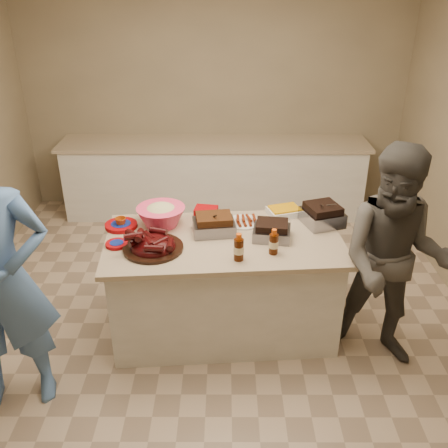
{
  "coord_description": "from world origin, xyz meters",
  "views": [
    {
      "loc": [
        0.13,
        -3.4,
        2.7
      ],
      "look_at": [
        0.12,
        -0.0,
        0.96
      ],
      "focal_mm": 40.0,
      "sensor_mm": 36.0,
      "label": 1
    }
  ],
  "objects_px": {
    "bbq_bottle_a": "(239,260)",
    "bbq_bottle_b": "(273,253)",
    "guest_gray": "(377,354)",
    "plastic_cup": "(121,227)",
    "guest_blue": "(26,392)",
    "rib_platter": "(153,249)",
    "roasting_pan": "(321,224)",
    "coleslaw_bowl": "(162,225)",
    "mustard_bottle": "(200,228)",
    "island": "(224,327)"
  },
  "relations": [
    {
      "from": "bbq_bottle_a",
      "to": "bbq_bottle_b",
      "type": "relative_size",
      "value": 1.06
    },
    {
      "from": "bbq_bottle_b",
      "to": "guest_gray",
      "type": "height_order",
      "value": "bbq_bottle_b"
    },
    {
      "from": "bbq_bottle_b",
      "to": "plastic_cup",
      "type": "bearing_deg",
      "value": 161.0
    },
    {
      "from": "guest_blue",
      "to": "rib_platter",
      "type": "bearing_deg",
      "value": 20.53
    },
    {
      "from": "rib_platter",
      "to": "guest_gray",
      "type": "xyz_separation_m",
      "value": [
        1.73,
        -0.16,
        -0.86
      ]
    },
    {
      "from": "roasting_pan",
      "to": "coleslaw_bowl",
      "type": "height_order",
      "value": "coleslaw_bowl"
    },
    {
      "from": "coleslaw_bowl",
      "to": "mustard_bottle",
      "type": "distance_m",
      "value": 0.31
    },
    {
      "from": "roasting_pan",
      "to": "plastic_cup",
      "type": "distance_m",
      "value": 1.62
    },
    {
      "from": "rib_platter",
      "to": "coleslaw_bowl",
      "type": "height_order",
      "value": "coleslaw_bowl"
    },
    {
      "from": "bbq_bottle_b",
      "to": "guest_blue",
      "type": "bearing_deg",
      "value": -164.11
    },
    {
      "from": "roasting_pan",
      "to": "bbq_bottle_b",
      "type": "xyz_separation_m",
      "value": [
        -0.43,
        -0.47,
        0.0
      ]
    },
    {
      "from": "bbq_bottle_a",
      "to": "bbq_bottle_b",
      "type": "height_order",
      "value": "bbq_bottle_a"
    },
    {
      "from": "bbq_bottle_a",
      "to": "plastic_cup",
      "type": "xyz_separation_m",
      "value": [
        -0.93,
        0.49,
        0.0
      ]
    },
    {
      "from": "roasting_pan",
      "to": "mustard_bottle",
      "type": "distance_m",
      "value": 0.99
    },
    {
      "from": "bbq_bottle_a",
      "to": "guest_blue",
      "type": "distance_m",
      "value": 1.8
    },
    {
      "from": "plastic_cup",
      "to": "guest_blue",
      "type": "bearing_deg",
      "value": -123.11
    },
    {
      "from": "coleslaw_bowl",
      "to": "roasting_pan",
      "type": "bearing_deg",
      "value": 1.24
    },
    {
      "from": "roasting_pan",
      "to": "guest_blue",
      "type": "xyz_separation_m",
      "value": [
        -2.21,
        -0.98,
        -0.86
      ]
    },
    {
      "from": "island",
      "to": "bbq_bottle_b",
      "type": "bearing_deg",
      "value": -35.95
    },
    {
      "from": "coleslaw_bowl",
      "to": "guest_gray",
      "type": "bearing_deg",
      "value": -17.79
    },
    {
      "from": "roasting_pan",
      "to": "guest_blue",
      "type": "height_order",
      "value": "roasting_pan"
    },
    {
      "from": "bbq_bottle_b",
      "to": "mustard_bottle",
      "type": "relative_size",
      "value": 1.6
    },
    {
      "from": "guest_blue",
      "to": "island",
      "type": "bearing_deg",
      "value": 15.65
    },
    {
      "from": "island",
      "to": "rib_platter",
      "type": "distance_m",
      "value": 1.02
    },
    {
      "from": "bbq_bottle_b",
      "to": "plastic_cup",
      "type": "relative_size",
      "value": 2.19
    },
    {
      "from": "island",
      "to": "roasting_pan",
      "type": "bearing_deg",
      "value": 13.43
    },
    {
      "from": "island",
      "to": "guest_blue",
      "type": "relative_size",
      "value": 0.94
    },
    {
      "from": "island",
      "to": "coleslaw_bowl",
      "type": "height_order",
      "value": "coleslaw_bowl"
    },
    {
      "from": "rib_platter",
      "to": "roasting_pan",
      "type": "height_order",
      "value": "rib_platter"
    },
    {
      "from": "plastic_cup",
      "to": "guest_blue",
      "type": "height_order",
      "value": "plastic_cup"
    },
    {
      "from": "bbq_bottle_a",
      "to": "plastic_cup",
      "type": "bearing_deg",
      "value": 151.94
    },
    {
      "from": "rib_platter",
      "to": "coleslaw_bowl",
      "type": "xyz_separation_m",
      "value": [
        0.02,
        0.39,
        0.0
      ]
    },
    {
      "from": "mustard_bottle",
      "to": "guest_blue",
      "type": "xyz_separation_m",
      "value": [
        -1.22,
        -0.9,
        -0.86
      ]
    },
    {
      "from": "bbq_bottle_b",
      "to": "island",
      "type": "bearing_deg",
      "value": 148.37
    },
    {
      "from": "guest_gray",
      "to": "island",
      "type": "bearing_deg",
      "value": -178.77
    },
    {
      "from": "guest_gray",
      "to": "bbq_bottle_b",
      "type": "bearing_deg",
      "value": -170.68
    },
    {
      "from": "roasting_pan",
      "to": "mustard_bottle",
      "type": "xyz_separation_m",
      "value": [
        -0.98,
        -0.07,
        0.0
      ]
    },
    {
      "from": "guest_gray",
      "to": "coleslaw_bowl",
      "type": "bearing_deg",
      "value": 178.46
    },
    {
      "from": "island",
      "to": "roasting_pan",
      "type": "height_order",
      "value": "roasting_pan"
    },
    {
      "from": "rib_platter",
      "to": "island",
      "type": "bearing_deg",
      "value": 17.62
    },
    {
      "from": "guest_blue",
      "to": "guest_gray",
      "type": "bearing_deg",
      "value": -2.75
    },
    {
      "from": "rib_platter",
      "to": "mustard_bottle",
      "type": "height_order",
      "value": "rib_platter"
    },
    {
      "from": "rib_platter",
      "to": "bbq_bottle_a",
      "type": "distance_m",
      "value": 0.64
    },
    {
      "from": "rib_platter",
      "to": "roasting_pan",
      "type": "bearing_deg",
      "value": 17.7
    },
    {
      "from": "coleslaw_bowl",
      "to": "plastic_cup",
      "type": "height_order",
      "value": "coleslaw_bowl"
    },
    {
      "from": "rib_platter",
      "to": "guest_gray",
      "type": "bearing_deg",
      "value": -5.25
    },
    {
      "from": "bbq_bottle_b",
      "to": "guest_gray",
      "type": "relative_size",
      "value": 0.11
    },
    {
      "from": "island",
      "to": "bbq_bottle_b",
      "type": "height_order",
      "value": "bbq_bottle_b"
    },
    {
      "from": "coleslaw_bowl",
      "to": "bbq_bottle_a",
      "type": "relative_size",
      "value": 1.87
    },
    {
      "from": "coleslaw_bowl",
      "to": "bbq_bottle_b",
      "type": "xyz_separation_m",
      "value": [
        0.86,
        -0.45,
        0.0
      ]
    }
  ]
}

